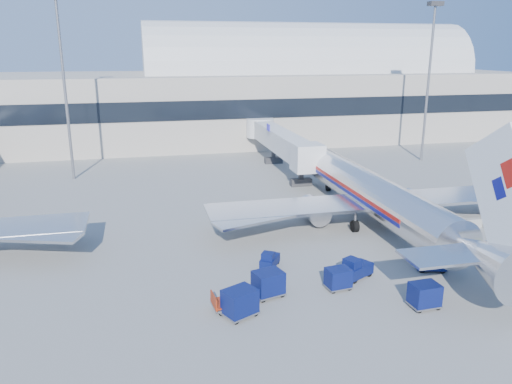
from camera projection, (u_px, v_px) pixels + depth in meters
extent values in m
plane|color=gray|center=(288.00, 254.00, 40.96)|extent=(260.00, 260.00, 0.00)
cube|color=#B2AA9E|center=(58.00, 110.00, 86.28)|extent=(170.00, 28.00, 12.00)
cube|color=black|center=(43.00, 114.00, 72.94)|extent=(170.00, 0.40, 3.00)
cylinder|color=silver|center=(306.00, 72.00, 94.46)|extent=(60.00, 18.00, 18.00)
cylinder|color=silver|center=(371.00, 192.00, 47.96)|extent=(3.80, 28.00, 3.80)
sphere|color=silver|center=(320.00, 162.00, 61.07)|extent=(3.72, 3.72, 3.72)
cone|color=silver|center=(488.00, 258.00, 31.94)|extent=(3.80, 6.00, 3.80)
cube|color=#B5140D|center=(366.00, 187.00, 48.83)|extent=(3.85, 20.16, 0.32)
cube|color=navy|center=(366.00, 191.00, 48.93)|extent=(3.85, 20.16, 0.32)
cube|color=white|center=(503.00, 194.00, 30.26)|extent=(0.35, 7.79, 8.74)
cube|color=silver|center=(484.00, 252.00, 32.35)|extent=(11.00, 3.00, 0.18)
cube|color=silver|center=(375.00, 201.00, 47.19)|extent=(32.00, 5.00, 0.28)
cylinder|color=#B7B7BC|center=(314.00, 210.00, 47.66)|extent=(2.10, 3.80, 2.10)
cylinder|color=#B7B7BC|center=(418.00, 203.00, 50.06)|extent=(2.10, 3.80, 2.10)
cylinder|color=black|center=(328.00, 187.00, 58.94)|extent=(0.40, 0.90, 0.90)
cube|color=silver|center=(279.00, 140.00, 69.61)|extent=(2.70, 24.00, 2.70)
cube|color=silver|center=(308.00, 158.00, 58.18)|extent=(3.40, 3.20, 3.20)
cylinder|color=silver|center=(260.00, 128.00, 80.37)|extent=(4.40, 4.40, 3.00)
cube|color=#2D2D30|center=(301.00, 172.00, 60.85)|extent=(0.50, 0.50, 3.00)
cube|color=#2D2D30|center=(301.00, 182.00, 61.22)|extent=(2.60, 1.00, 0.90)
cube|color=#2D2D30|center=(274.00, 151.00, 73.02)|extent=(0.50, 0.50, 3.00)
cube|color=#2D2D30|center=(273.00, 160.00, 73.39)|extent=(2.60, 1.00, 0.90)
cube|color=#1F1C9B|center=(268.00, 127.00, 68.76)|extent=(0.12, 1.40, 0.90)
cylinder|color=slate|center=(65.00, 93.00, 61.65)|extent=(0.36, 0.36, 22.00)
cylinder|color=slate|center=(428.00, 86.00, 72.57)|extent=(0.36, 0.36, 22.00)
cube|color=#2D2D30|center=(436.00, 4.00, 69.46)|extent=(2.00, 1.20, 0.60)
cube|color=#9E9E96|center=(467.00, 224.00, 46.64)|extent=(3.00, 0.55, 0.90)
cube|color=#9E9E96|center=(497.00, 221.00, 47.36)|extent=(3.00, 0.55, 0.90)
cube|color=#091247|center=(356.00, 270.00, 36.50)|extent=(2.80, 2.27, 0.82)
cube|color=#091247|center=(352.00, 264.00, 35.98)|extent=(1.37, 1.42, 0.76)
cylinder|color=black|center=(358.00, 268.00, 37.49)|extent=(0.65, 0.50, 0.61)
cube|color=#091247|center=(431.00, 264.00, 37.70)|extent=(2.40, 1.65, 0.71)
cube|color=#091247|center=(425.00, 257.00, 37.56)|extent=(1.08, 1.15, 0.66)
cylinder|color=black|center=(439.00, 265.00, 38.14)|extent=(0.57, 0.35, 0.53)
cube|color=#091247|center=(270.00, 261.00, 38.33)|extent=(1.99, 2.31, 0.68)
cube|color=#091247|center=(268.00, 257.00, 37.77)|extent=(1.20, 1.17, 0.63)
cylinder|color=black|center=(268.00, 259.00, 39.18)|extent=(0.44, 0.53, 0.51)
cube|color=#091247|center=(338.00, 277.00, 34.72)|extent=(1.78, 1.47, 1.31)
cube|color=slate|center=(338.00, 286.00, 34.90)|extent=(1.88, 1.53, 0.09)
cylinder|color=black|center=(342.00, 282.00, 35.56)|extent=(0.38, 0.19, 0.36)
cube|color=#091247|center=(268.00, 282.00, 33.64)|extent=(2.25, 1.95, 1.55)
cube|color=slate|center=(268.00, 293.00, 33.86)|extent=(2.37, 2.03, 0.11)
cylinder|color=black|center=(273.00, 287.00, 34.70)|extent=(0.46, 0.28, 0.43)
cube|color=#091247|center=(240.00, 301.00, 31.08)|extent=(2.42, 2.22, 1.57)
cube|color=slate|center=(240.00, 313.00, 31.29)|extent=(2.54, 2.32, 0.11)
cylinder|color=black|center=(244.00, 306.00, 32.21)|extent=(0.47, 0.35, 0.43)
cube|color=#091247|center=(425.00, 294.00, 32.17)|extent=(1.85, 1.47, 1.43)
cube|color=slate|center=(424.00, 304.00, 32.37)|extent=(1.95, 1.53, 0.10)
cylinder|color=black|center=(428.00, 299.00, 33.06)|extent=(0.40, 0.18, 0.40)
cube|color=slate|center=(230.00, 304.00, 32.06)|extent=(2.38, 1.73, 0.12)
cube|color=maroon|center=(230.00, 302.00, 32.00)|extent=(2.38, 1.78, 0.08)
cylinder|color=black|center=(238.00, 301.00, 32.83)|extent=(0.42, 0.20, 0.41)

